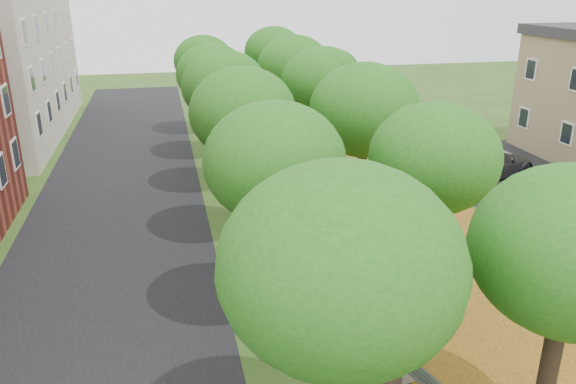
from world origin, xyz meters
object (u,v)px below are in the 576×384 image
car_red (552,210)px  car_white (482,159)px  car_grey (491,163)px  car_silver (555,212)px

car_red → car_white: 7.72m
car_red → car_white: bearing=-9.7°
car_grey → car_white: 1.08m
car_silver → car_white: 7.93m
car_silver → car_white: (1.16, 7.85, -0.03)m
car_silver → car_white: bearing=-4.6°
car_red → car_grey: car_grey is taller
car_white → car_grey: bearing=-178.0°
car_silver → car_white: size_ratio=0.85×
car_silver → car_red: car_red is taller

